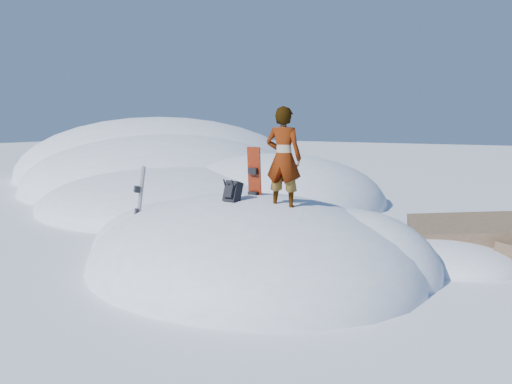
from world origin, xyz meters
The scene contains 9 objects.
ground centered at (0.00, 0.00, 0.00)m, with size 120.00×120.00×0.00m, color white.
snow_mound centered at (-0.17, 0.24, 0.00)m, with size 8.00×6.00×3.00m.
snow_ridge centered at (-10.43, 9.85, 0.00)m, with size 21.50×18.50×6.40m.
rock_outcrop centered at (3.72, 3.01, 0.01)m, with size 4.68×4.41×1.68m.
snowboard_red centered at (-0.01, 0.17, 1.68)m, with size 0.30×0.19×1.60m.
snowboard_dark centered at (-2.49, -0.53, 1.21)m, with size 0.41×0.40×1.64m.
backpack centered at (-0.04, -0.58, 1.64)m, with size 0.32×0.38×0.48m.
gear_pile centered at (-2.09, -1.34, 0.12)m, with size 0.91×0.81×0.24m.
person centered at (0.90, -0.30, 2.30)m, with size 0.68×0.45×1.87m, color slate.
Camera 1 is at (5.11, -8.38, 2.96)m, focal length 35.00 mm.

